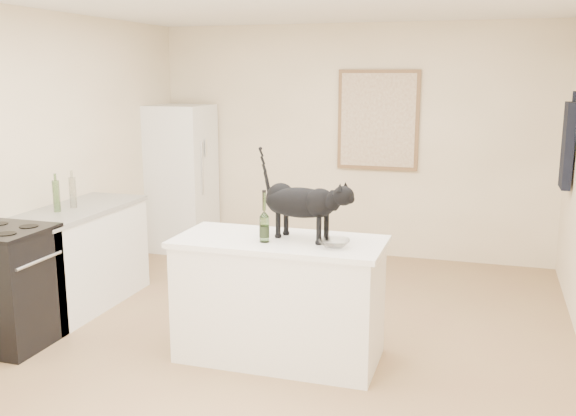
{
  "coord_description": "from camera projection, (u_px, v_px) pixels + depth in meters",
  "views": [
    {
      "loc": [
        1.49,
        -4.46,
        2.06
      ],
      "look_at": [
        0.15,
        -0.15,
        1.12
      ],
      "focal_mm": 40.41,
      "sensor_mm": 36.0,
      "label": 1
    }
  ],
  "objects": [
    {
      "name": "counter_bottle_cluster",
      "position": [
        65.0,
        194.0,
        5.59
      ],
      "size": [
        0.09,
        0.25,
        0.27
      ],
      "color": "#23511C",
      "rests_on": "left_countertop"
    },
    {
      "name": "floor",
      "position": [
        275.0,
        344.0,
        5.02
      ],
      "size": [
        5.5,
        5.5,
        0.0
      ],
      "primitive_type": "plane",
      "color": "#977B50",
      "rests_on": "ground"
    },
    {
      "name": "fridge",
      "position": [
        181.0,
        178.0,
        7.61
      ],
      "size": [
        0.68,
        0.68,
        1.7
      ],
      "primitive_type": "cube",
      "color": "white",
      "rests_on": "floor"
    },
    {
      "name": "glass_bowl",
      "position": [
        334.0,
        243.0,
        4.41
      ],
      "size": [
        0.25,
        0.25,
        0.05
      ],
      "primitive_type": "imported",
      "rotation": [
        0.0,
        0.0,
        0.19
      ],
      "color": "silver",
      "rests_on": "island_top"
    },
    {
      "name": "left_cabinets",
      "position": [
        79.0,
        259.0,
        5.78
      ],
      "size": [
        0.6,
        1.4,
        0.86
      ],
      "primitive_type": "cube",
      "color": "white",
      "rests_on": "floor"
    },
    {
      "name": "artwork_frame",
      "position": [
        378.0,
        120.0,
        7.16
      ],
      "size": [
        0.9,
        0.03,
        1.1
      ],
      "primitive_type": "cube",
      "color": "brown",
      "rests_on": "wall_back"
    },
    {
      "name": "left_countertop",
      "position": [
        75.0,
        210.0,
        5.69
      ],
      "size": [
        0.62,
        1.44,
        0.04
      ],
      "primitive_type": "cube",
      "color": "gray",
      "rests_on": "left_cabinets"
    },
    {
      "name": "hanging_garment",
      "position": [
        568.0,
        146.0,
        6.01
      ],
      "size": [
        0.08,
        0.34,
        0.8
      ],
      "primitive_type": "cube",
      "color": "black",
      "rests_on": "wall_right"
    },
    {
      "name": "wall_back",
      "position": [
        351.0,
        142.0,
        7.33
      ],
      "size": [
        4.5,
        0.0,
        4.5
      ],
      "primitive_type": "plane",
      "rotation": [
        1.57,
        0.0,
        0.0
      ],
      "color": "#FFEAC5",
      "rests_on": "ground"
    },
    {
      "name": "artwork_canvas",
      "position": [
        378.0,
        120.0,
        7.14
      ],
      "size": [
        0.82,
        0.0,
        1.02
      ],
      "primitive_type": "cube",
      "color": "beige",
      "rests_on": "wall_back"
    },
    {
      "name": "island_base",
      "position": [
        279.0,
        301.0,
        4.72
      ],
      "size": [
        1.44,
        0.67,
        0.86
      ],
      "primitive_type": "cube",
      "color": "white",
      "rests_on": "floor"
    },
    {
      "name": "stove",
      "position": [
        8.0,
        289.0,
        4.94
      ],
      "size": [
        0.6,
        0.6,
        0.9
      ],
      "primitive_type": "cube",
      "color": "black",
      "rests_on": "floor"
    },
    {
      "name": "wine_bottle",
      "position": [
        264.0,
        220.0,
        4.51
      ],
      "size": [
        0.09,
        0.09,
        0.32
      ],
      "primitive_type": "cylinder",
      "rotation": [
        0.0,
        0.0,
        -0.34
      ],
      "color": "#2E5823",
      "rests_on": "island_top"
    },
    {
      "name": "fridge_paper",
      "position": [
        207.0,
        148.0,
        7.43
      ],
      "size": [
        0.05,
        0.15,
        0.2
      ],
      "primitive_type": "cube",
      "rotation": [
        0.0,
        0.0,
        0.26
      ],
      "color": "white",
      "rests_on": "fridge"
    },
    {
      "name": "island_top",
      "position": [
        279.0,
        242.0,
        4.63
      ],
      "size": [
        1.5,
        0.7,
        0.04
      ],
      "primitive_type": "cube",
      "color": "white",
      "rests_on": "island_base"
    },
    {
      "name": "black_cat",
      "position": [
        301.0,
        207.0,
        4.57
      ],
      "size": [
        0.71,
        0.39,
        0.48
      ],
      "primitive_type": null,
      "rotation": [
        0.0,
        0.0,
        -0.29
      ],
      "color": "black",
      "rests_on": "island_top"
    },
    {
      "name": "wall_left",
      "position": [
        19.0,
        166.0,
        5.41
      ],
      "size": [
        0.0,
        5.5,
        5.5
      ],
      "primitive_type": "plane",
      "rotation": [
        1.57,
        0.0,
        1.57
      ],
      "color": "#FFEAC5",
      "rests_on": "ground"
    },
    {
      "name": "wall_front",
      "position": [
        17.0,
        304.0,
        2.19
      ],
      "size": [
        4.5,
        0.0,
        4.5
      ],
      "primitive_type": "plane",
      "rotation": [
        -1.57,
        0.0,
        0.0
      ],
      "color": "#FFEAC5",
      "rests_on": "ground"
    }
  ]
}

